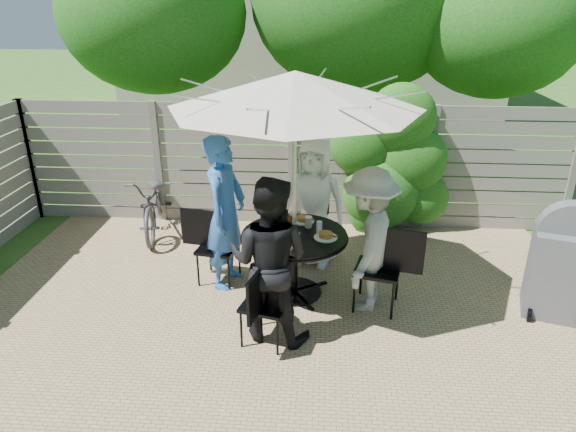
# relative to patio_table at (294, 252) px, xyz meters

# --- Properties ---
(backyard_envelope) EXTENTS (60.00, 60.00, 5.00)m
(backyard_envelope) POSITION_rel_patio_table_xyz_m (-0.08, 9.32, 2.06)
(backyard_envelope) COLOR #2C591B
(backyard_envelope) RESTS_ON ground
(patio_table) EXTENTS (1.43, 1.43, 0.78)m
(patio_table) POSITION_rel_patio_table_xyz_m (0.00, 0.00, 0.00)
(patio_table) COLOR black
(patio_table) RESTS_ON ground
(umbrella) EXTENTS (3.17, 3.17, 2.55)m
(umbrella) POSITION_rel_patio_table_xyz_m (0.00, -0.00, 1.82)
(umbrella) COLOR silver
(umbrella) RESTS_ON ground
(chair_back) EXTENTS (0.58, 0.71, 0.93)m
(chair_back) POSITION_rel_patio_table_xyz_m (0.23, 0.94, -0.26)
(chair_back) COLOR black
(chair_back) RESTS_ON ground
(person_back) EXTENTS (0.91, 0.70, 1.66)m
(person_back) POSITION_rel_patio_table_xyz_m (0.19, 0.81, 0.29)
(person_back) COLOR white
(person_back) RESTS_ON ground
(chair_left) EXTENTS (0.70, 0.51, 0.93)m
(chair_left) POSITION_rel_patio_table_xyz_m (-0.94, 0.23, -0.26)
(chair_left) COLOR black
(chair_left) RESTS_ON ground
(person_left) EXTENTS (0.58, 0.75, 1.84)m
(person_left) POSITION_rel_patio_table_xyz_m (-0.81, 0.19, 0.38)
(person_left) COLOR blue
(person_left) RESTS_ON ground
(chair_front) EXTENTS (0.53, 0.69, 0.90)m
(chair_front) POSITION_rel_patio_table_xyz_m (-0.23, -0.94, -0.27)
(chair_front) COLOR black
(chair_front) RESTS_ON ground
(person_front) EXTENTS (0.97, 0.83, 1.72)m
(person_front) POSITION_rel_patio_table_xyz_m (-0.19, -0.81, 0.32)
(person_front) COLOR black
(person_front) RESTS_ON ground
(chair_right) EXTENTS (0.76, 0.58, 0.99)m
(chair_right) POSITION_rel_patio_table_xyz_m (0.94, -0.23, -0.24)
(chair_right) COLOR black
(chair_right) RESTS_ON ground
(person_right) EXTENTS (0.83, 1.16, 1.62)m
(person_right) POSITION_rel_patio_table_xyz_m (0.81, -0.19, 0.27)
(person_right) COLOR #A1A19C
(person_right) RESTS_ON ground
(plate_back) EXTENTS (0.26, 0.26, 0.06)m
(plate_back) POSITION_rel_patio_table_xyz_m (0.08, 0.35, 0.26)
(plate_back) COLOR white
(plate_back) RESTS_ON patio_table
(plate_left) EXTENTS (0.26, 0.26, 0.06)m
(plate_left) POSITION_rel_patio_table_xyz_m (-0.35, 0.08, 0.26)
(plate_left) COLOR white
(plate_left) RESTS_ON patio_table
(plate_front) EXTENTS (0.26, 0.26, 0.06)m
(plate_front) POSITION_rel_patio_table_xyz_m (-0.08, -0.35, 0.26)
(plate_front) COLOR white
(plate_front) RESTS_ON patio_table
(plate_right) EXTENTS (0.26, 0.26, 0.06)m
(plate_right) POSITION_rel_patio_table_xyz_m (0.35, -0.08, 0.26)
(plate_right) COLOR white
(plate_right) RESTS_ON patio_table
(glass_back) EXTENTS (0.07, 0.07, 0.14)m
(glass_back) POSITION_rel_patio_table_xyz_m (-0.04, 0.28, 0.31)
(glass_back) COLOR silver
(glass_back) RESTS_ON patio_table
(glass_left) EXTENTS (0.07, 0.07, 0.14)m
(glass_left) POSITION_rel_patio_table_xyz_m (-0.28, -0.04, 0.31)
(glass_left) COLOR silver
(glass_left) RESTS_ON patio_table
(glass_front) EXTENTS (0.07, 0.07, 0.14)m
(glass_front) POSITION_rel_patio_table_xyz_m (0.04, -0.28, 0.31)
(glass_front) COLOR silver
(glass_front) RESTS_ON patio_table
(glass_right) EXTENTS (0.07, 0.07, 0.14)m
(glass_right) POSITION_rel_patio_table_xyz_m (0.28, 0.04, 0.31)
(glass_right) COLOR silver
(glass_right) RESTS_ON patio_table
(syrup_jug) EXTENTS (0.09, 0.09, 0.16)m
(syrup_jug) POSITION_rel_patio_table_xyz_m (-0.05, 0.06, 0.32)
(syrup_jug) COLOR #59280C
(syrup_jug) RESTS_ON patio_table
(coffee_cup) EXTENTS (0.08, 0.08, 0.12)m
(coffee_cup) POSITION_rel_patio_table_xyz_m (0.15, 0.19, 0.30)
(coffee_cup) COLOR #C6B293
(coffee_cup) RESTS_ON patio_table
(bicycle) EXTENTS (0.90, 1.81, 0.91)m
(bicycle) POSITION_rel_patio_table_xyz_m (-2.13, 1.62, -0.09)
(bicycle) COLOR #333338
(bicycle) RESTS_ON ground
(bbq_grill) EXTENTS (0.76, 0.66, 1.31)m
(bbq_grill) POSITION_rel_patio_table_xyz_m (2.86, -0.21, 0.06)
(bbq_grill) COLOR #515155
(bbq_grill) RESTS_ON ground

